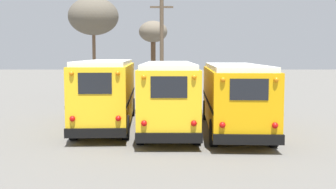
{
  "coord_description": "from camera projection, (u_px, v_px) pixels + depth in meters",
  "views": [
    {
      "loc": [
        -0.02,
        -20.33,
        3.51
      ],
      "look_at": [
        0.0,
        -0.38,
        1.62
      ],
      "focal_mm": 45.0,
      "sensor_mm": 36.0,
      "label": 1
    }
  ],
  "objects": [
    {
      "name": "utility_pole",
      "position": [
        161.0,
        46.0,
        32.79
      ],
      "size": [
        1.8,
        0.3,
        8.17
      ],
      "color": "brown",
      "rests_on": "ground"
    },
    {
      "name": "ground_plane",
      "position": [
        168.0,
        127.0,
        20.57
      ],
      "size": [
        160.0,
        160.0,
        0.0
      ],
      "primitive_type": "plane",
      "color": "#66635E"
    },
    {
      "name": "school_bus_1",
      "position": [
        168.0,
        92.0,
        20.12
      ],
      "size": [
        2.52,
        10.38,
        3.14
      ],
      "color": "yellow",
      "rests_on": "ground"
    },
    {
      "name": "school_bus_0",
      "position": [
        107.0,
        91.0,
        20.64
      ],
      "size": [
        2.81,
        9.72,
        3.24
      ],
      "color": "yellow",
      "rests_on": "ground"
    },
    {
      "name": "school_bus_2",
      "position": [
        234.0,
        95.0,
        19.27
      ],
      "size": [
        2.91,
        9.48,
        3.07
      ],
      "color": "#E5A00C",
      "rests_on": "ground"
    },
    {
      "name": "bare_tree_0",
      "position": [
        153.0,
        34.0,
        35.51
      ],
      "size": [
        2.41,
        2.41,
        6.36
      ],
      "color": "brown",
      "rests_on": "ground"
    },
    {
      "name": "bare_tree_1",
      "position": [
        93.0,
        17.0,
        33.65
      ],
      "size": [
        4.02,
        4.02,
        8.09
      ],
      "color": "brown",
      "rests_on": "ground"
    }
  ]
}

